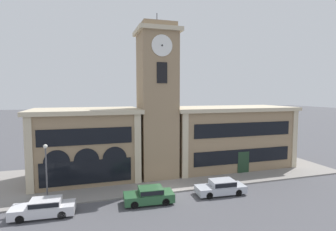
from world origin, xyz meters
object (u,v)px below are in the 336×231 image
parked_car_mid (149,195)px  street_lamp (46,165)px  parked_car_near (44,207)px  parked_car_far (221,187)px

parked_car_mid → street_lamp: bearing=-9.3°
parked_car_near → parked_car_far: size_ratio=1.00×
parked_car_mid → parked_car_far: parked_car_mid is taller
parked_car_mid → street_lamp: 9.20m
parked_car_near → parked_car_mid: parked_car_mid is taller
parked_car_near → parked_car_far: parked_car_far is taller
parked_car_mid → parked_car_far: bearing=-176.7°
parked_car_mid → parked_car_far: (7.07, -0.00, -0.01)m
parked_car_far → parked_car_mid: bearing=3.3°
parked_car_near → parked_car_far: bearing=-176.7°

